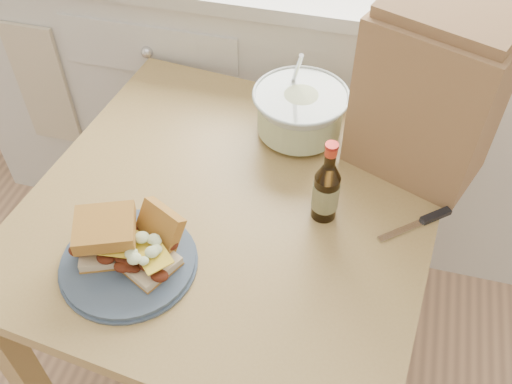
% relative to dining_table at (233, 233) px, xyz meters
% --- Properties ---
extents(cabinet_run, '(2.50, 0.64, 0.94)m').
position_rel_dining_table_xyz_m(cabinet_run, '(0.10, 0.81, -0.16)').
color(cabinet_run, silver).
rests_on(cabinet_run, ground).
extents(dining_table, '(0.97, 0.97, 0.74)m').
position_rel_dining_table_xyz_m(dining_table, '(0.00, 0.00, 0.00)').
color(dining_table, tan).
rests_on(dining_table, ground).
extents(plate, '(0.27, 0.27, 0.02)m').
position_rel_dining_table_xyz_m(plate, '(-0.15, -0.22, 0.12)').
color(plate, '#405168').
rests_on(plate, dining_table).
extents(sandwich_left, '(0.15, 0.14, 0.09)m').
position_rel_dining_table_xyz_m(sandwich_left, '(-0.20, -0.20, 0.17)').
color(sandwich_left, beige).
rests_on(sandwich_left, plate).
extents(sandwich_right, '(0.14, 0.18, 0.09)m').
position_rel_dining_table_xyz_m(sandwich_right, '(-0.11, -0.20, 0.16)').
color(sandwich_right, beige).
rests_on(sandwich_right, plate).
extents(coleslaw_bowl, '(0.23, 0.23, 0.23)m').
position_rel_dining_table_xyz_m(coleslaw_bowl, '(0.10, 0.27, 0.17)').
color(coleslaw_bowl, '#B1BFBB').
rests_on(coleslaw_bowl, dining_table).
extents(beer_bottle, '(0.06, 0.06, 0.21)m').
position_rel_dining_table_xyz_m(beer_bottle, '(0.20, 0.02, 0.19)').
color(beer_bottle, black).
rests_on(beer_bottle, dining_table).
extents(knife, '(0.15, 0.13, 0.01)m').
position_rel_dining_table_xyz_m(knife, '(0.43, 0.06, 0.11)').
color(knife, silver).
rests_on(knife, dining_table).
extents(paper_bag, '(0.33, 0.28, 0.37)m').
position_rel_dining_table_xyz_m(paper_bag, '(0.38, 0.24, 0.29)').
color(paper_bag, '#976849').
rests_on(paper_bag, dining_table).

